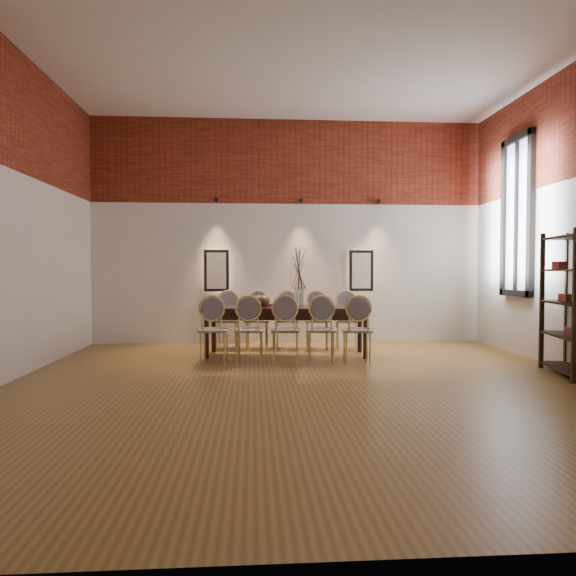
{
  "coord_description": "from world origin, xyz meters",
  "views": [
    {
      "loc": [
        -0.65,
        -5.74,
        1.31
      ],
      "look_at": [
        -0.15,
        1.69,
        1.05
      ],
      "focal_mm": 32.0,
      "sensor_mm": 36.0,
      "label": 1
    }
  ],
  "objects": [
    {
      "name": "chair_near_e",
      "position": [
        0.79,
        1.32,
        0.47
      ],
      "size": [
        0.48,
        0.48,
        0.94
      ],
      "primitive_type": null,
      "rotation": [
        0.0,
        0.0,
        -0.08
      ],
      "color": "#CFBC6F",
      "rests_on": "floor"
    },
    {
      "name": "chair_near_d",
      "position": [
        0.3,
        1.37,
        0.47
      ],
      "size": [
        0.48,
        0.48,
        0.94
      ],
      "primitive_type": null,
      "rotation": [
        0.0,
        0.0,
        -0.08
      ],
      "color": "#CFBC6F",
      "rests_on": "floor"
    },
    {
      "name": "chair_far_e",
      "position": [
        0.91,
        2.68,
        0.47
      ],
      "size": [
        0.48,
        0.48,
        0.94
      ],
      "primitive_type": null,
      "rotation": [
        0.0,
        0.0,
        3.06
      ],
      "color": "#CFBC6F",
      "rests_on": "floor"
    },
    {
      "name": "spot_fixture_right",
      "position": [
        1.6,
        3.42,
        2.55
      ],
      "size": [
        0.08,
        0.1,
        0.08
      ],
      "primitive_type": "cylinder",
      "rotation": [
        1.57,
        0.0,
        0.0
      ],
      "color": "black",
      "rests_on": "wall_back"
    },
    {
      "name": "chair_far_a",
      "position": [
        -1.09,
        2.85,
        0.47
      ],
      "size": [
        0.48,
        0.48,
        0.94
      ],
      "primitive_type": null,
      "rotation": [
        0.0,
        0.0,
        3.06
      ],
      "color": "#CFBC6F",
      "rests_on": "floor"
    },
    {
      "name": "wall_back",
      "position": [
        0.0,
        3.55,
        2.0
      ],
      "size": [
        7.0,
        0.1,
        4.0
      ],
      "primitive_type": "cube",
      "color": "silver",
      "rests_on": "ground"
    },
    {
      "name": "dining_table",
      "position": [
        -0.15,
        2.09,
        0.38
      ],
      "size": [
        2.56,
        1.01,
        0.75
      ],
      "primitive_type": "cube",
      "rotation": [
        0.0,
        0.0,
        -0.08
      ],
      "color": "black",
      "rests_on": "floor"
    },
    {
      "name": "bowl",
      "position": [
        -0.52,
        2.07,
        0.84
      ],
      "size": [
        0.24,
        0.24,
        0.18
      ],
      "primitive_type": "ellipsoid",
      "color": "#57341D",
      "rests_on": "dining_table"
    },
    {
      "name": "shelving_rack",
      "position": [
        3.28,
        0.36,
        0.9
      ],
      "size": [
        0.53,
        1.05,
        1.8
      ],
      "primitive_type": null,
      "rotation": [
        0.0,
        0.0,
        -0.16
      ],
      "color": "black",
      "rests_on": "floor"
    },
    {
      "name": "window_mullion",
      "position": [
        3.44,
        2.0,
        2.15
      ],
      "size": [
        0.06,
        0.06,
        2.4
      ],
      "primitive_type": "cube",
      "color": "black",
      "rests_on": "wall_right"
    },
    {
      "name": "niche_right",
      "position": [
        1.3,
        3.45,
        1.3
      ],
      "size": [
        0.36,
        0.06,
        0.66
      ],
      "primitive_type": "cube",
      "color": "#FFEAC6",
      "rests_on": "wall_back"
    },
    {
      "name": "vase",
      "position": [
        0.05,
        2.07,
        0.9
      ],
      "size": [
        0.14,
        0.14,
        0.3
      ],
      "primitive_type": "cylinder",
      "color": "silver",
      "rests_on": "dining_table"
    },
    {
      "name": "spot_fixture_mid",
      "position": [
        0.2,
        3.42,
        2.55
      ],
      "size": [
        0.08,
        0.1,
        0.08
      ],
      "primitive_type": "cylinder",
      "rotation": [
        1.57,
        0.0,
        0.0
      ],
      "color": "black",
      "rests_on": "wall_back"
    },
    {
      "name": "spot_fixture_left",
      "position": [
        -1.3,
        3.42,
        2.55
      ],
      "size": [
        0.08,
        0.1,
        0.08
      ],
      "primitive_type": "cylinder",
      "rotation": [
        1.57,
        0.0,
        0.0
      ],
      "color": "black",
      "rests_on": "wall_back"
    },
    {
      "name": "window_glass",
      "position": [
        3.46,
        2.0,
        2.15
      ],
      "size": [
        0.02,
        0.78,
        2.38
      ],
      "primitive_type": "cube",
      "color": "silver",
      "rests_on": "wall_right"
    },
    {
      "name": "brick_band_back",
      "position": [
        0.0,
        3.48,
        3.25
      ],
      "size": [
        7.0,
        0.02,
        1.5
      ],
      "primitive_type": "cube",
      "color": "maroon",
      "rests_on": "ground"
    },
    {
      "name": "chair_near_c",
      "position": [
        -0.2,
        1.41,
        0.47
      ],
      "size": [
        0.48,
        0.48,
        0.94
      ],
      "primitive_type": null,
      "rotation": [
        0.0,
        0.0,
        -0.08
      ],
      "color": "#CFBC6F",
      "rests_on": "floor"
    },
    {
      "name": "chair_far_d",
      "position": [
        0.41,
        2.73,
        0.47
      ],
      "size": [
        0.48,
        0.48,
        0.94
      ],
      "primitive_type": null,
      "rotation": [
        0.0,
        0.0,
        3.06
      ],
      "color": "#CFBC6F",
      "rests_on": "floor"
    },
    {
      "name": "chair_near_a",
      "position": [
        -1.2,
        1.49,
        0.47
      ],
      "size": [
        0.48,
        0.48,
        0.94
      ],
      "primitive_type": null,
      "rotation": [
        0.0,
        0.0,
        -0.08
      ],
      "color": "#CFBC6F",
      "rests_on": "floor"
    },
    {
      "name": "dried_branches",
      "position": [
        0.05,
        2.07,
        1.35
      ],
      "size": [
        0.5,
        0.5,
        0.7
      ],
      "primitive_type": null,
      "color": "#463829",
      "rests_on": "vase"
    },
    {
      "name": "ceiling",
      "position": [
        0.0,
        0.0,
        4.01
      ],
      "size": [
        7.0,
        7.0,
        0.02
      ],
      "primitive_type": "cube",
      "color": "silver",
      "rests_on": "ground"
    },
    {
      "name": "chair_far_b",
      "position": [
        -0.59,
        2.81,
        0.47
      ],
      "size": [
        0.48,
        0.48,
        0.94
      ],
      "primitive_type": null,
      "rotation": [
        0.0,
        0.0,
        3.06
      ],
      "color": "#CFBC6F",
      "rests_on": "floor"
    },
    {
      "name": "floor",
      "position": [
        0.0,
        0.0,
        -0.01
      ],
      "size": [
        7.0,
        7.0,
        0.02
      ],
      "primitive_type": "cube",
      "color": "olive",
      "rests_on": "ground"
    },
    {
      "name": "chair_near_b",
      "position": [
        -0.7,
        1.45,
        0.47
      ],
      "size": [
        0.48,
        0.48,
        0.94
      ],
      "primitive_type": null,
      "rotation": [
        0.0,
        0.0,
        -0.08
      ],
      "color": "#CFBC6F",
      "rests_on": "floor"
    },
    {
      "name": "window_frame",
      "position": [
        3.44,
        2.0,
        2.15
      ],
      "size": [
        0.08,
        0.9,
        2.5
      ],
      "primitive_type": "cube",
      "color": "black",
      "rests_on": "wall_right"
    },
    {
      "name": "wall_front",
      "position": [
        0.0,
        -3.55,
        2.0
      ],
      "size": [
        7.0,
        0.1,
        4.0
      ],
      "primitive_type": "cube",
      "color": "silver",
      "rests_on": "ground"
    },
    {
      "name": "chair_far_c",
      "position": [
        -0.09,
        2.77,
        0.47
      ],
      "size": [
        0.48,
        0.48,
        0.94
      ],
      "primitive_type": null,
      "rotation": [
        0.0,
        0.0,
        3.06
      ],
      "color": "#CFBC6F",
      "rests_on": "floor"
    },
    {
      "name": "book",
      "position": [
        -0.42,
        2.27,
        0.77
      ],
      "size": [
        0.27,
        0.2,
        0.03
      ],
      "primitive_type": "cube",
      "rotation": [
        0.0,
        0.0,
        -0.08
      ],
      "color": "#98124F",
      "rests_on": "dining_table"
    },
    {
      "name": "niche_left",
      "position": [
        -1.3,
        3.45,
        1.3
      ],
      "size": [
        0.36,
        0.06,
        0.66
      ],
      "primitive_type": "cube",
      "color": "#FFEAC6",
      "rests_on": "wall_back"
    }
  ]
}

